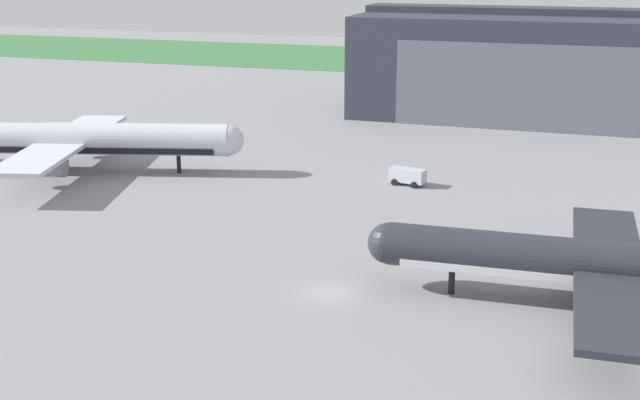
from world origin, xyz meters
The scene contains 6 objects.
ground_plane centered at (0.00, 0.00, 0.00)m, with size 440.00×440.00×0.00m, color gray.
grass_field_strip centered at (0.00, 163.29, 0.04)m, with size 440.00×56.00×0.08m, color #3A733E.
maintenance_hangar centered at (17.59, 93.44, 9.07)m, with size 78.12×35.01×19.06m.
airliner_near_right centered at (22.06, 3.67, 3.92)m, with size 38.84×33.11×12.33m.
airliner_far_right centered at (-45.88, 29.65, 4.40)m, with size 44.95×36.17×14.01m.
pushback_tractor centered at (-1.39, 36.97, 1.22)m, with size 4.84×2.98×2.12m.
Camera 1 is at (20.30, -65.06, 28.60)m, focal length 47.31 mm.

